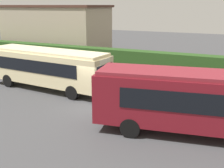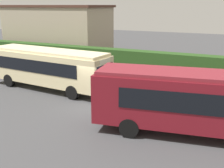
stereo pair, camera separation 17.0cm
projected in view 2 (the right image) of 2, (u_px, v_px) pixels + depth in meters
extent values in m
plane|color=#424244|center=(93.00, 104.00, 18.23)|extent=(104.22, 104.22, 0.00)
cube|color=beige|center=(48.00, 67.00, 21.16)|extent=(10.40, 3.24, 2.32)
cube|color=#F8E8B2|center=(47.00, 51.00, 20.81)|extent=(10.08, 3.02, 0.20)
cube|color=black|center=(56.00, 61.00, 22.27)|extent=(7.97, 0.65, 0.93)
cube|color=black|center=(33.00, 66.00, 20.19)|extent=(7.97, 0.65, 0.93)
cube|color=black|center=(105.00, 71.00, 18.62)|extent=(0.19, 2.02, 0.97)
cube|color=silver|center=(105.00, 61.00, 18.43)|extent=(0.14, 1.35, 0.28)
cylinder|color=black|center=(91.00, 85.00, 20.91)|extent=(1.02, 0.36, 1.00)
cylinder|color=black|center=(72.00, 92.00, 19.03)|extent=(1.02, 0.36, 1.00)
cylinder|color=black|center=(30.00, 74.00, 23.96)|extent=(1.02, 0.36, 1.00)
cylinder|color=black|center=(9.00, 80.00, 22.08)|extent=(1.02, 0.36, 1.00)
sphere|color=silver|center=(110.00, 85.00, 19.48)|extent=(0.22, 0.22, 0.22)
sphere|color=silver|center=(100.00, 89.00, 18.35)|extent=(0.22, 0.22, 0.22)
cube|color=maroon|center=(197.00, 101.00, 13.45)|extent=(10.37, 4.26, 2.47)
cube|color=maroon|center=(200.00, 75.00, 13.09)|extent=(10.04, 4.00, 0.20)
cube|color=black|center=(205.00, 105.00, 12.10)|extent=(7.75, 1.41, 0.99)
cube|color=black|center=(203.00, 89.00, 14.49)|extent=(7.75, 1.41, 0.99)
cube|color=black|center=(99.00, 87.00, 14.68)|extent=(0.40, 2.06, 1.04)
cube|color=silver|center=(98.00, 74.00, 14.47)|extent=(0.28, 1.38, 0.28)
cylinder|color=black|center=(129.00, 128.00, 13.53)|extent=(1.03, 0.45, 1.00)
cylinder|color=black|center=(138.00, 111.00, 15.70)|extent=(1.03, 0.45, 1.00)
sphere|color=silver|center=(95.00, 113.00, 14.36)|extent=(0.22, 0.22, 0.22)
sphere|color=silver|center=(103.00, 104.00, 15.65)|extent=(0.22, 0.22, 0.22)
cube|color=silver|center=(92.00, 76.00, 23.64)|extent=(0.32, 0.37, 0.83)
cube|color=#4C6B47|center=(92.00, 68.00, 23.42)|extent=(0.39, 0.54, 0.73)
sphere|color=brown|center=(92.00, 62.00, 23.29)|extent=(0.23, 0.23, 0.23)
cube|color=#284A1C|center=(148.00, 61.00, 27.81)|extent=(64.11, 1.47, 1.84)
cube|color=tan|center=(58.00, 30.00, 37.80)|extent=(13.52, 7.08, 6.02)
cube|color=#4C2D23|center=(57.00, 6.00, 36.92)|extent=(14.07, 7.36, 0.30)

